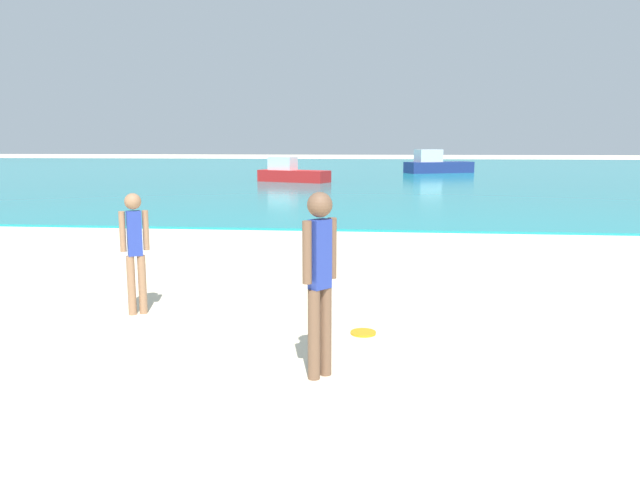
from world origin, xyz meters
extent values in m
cube|color=teal|center=(0.00, 43.15, 0.03)|extent=(160.00, 60.00, 0.06)
cylinder|color=brown|center=(0.30, 4.36, 0.41)|extent=(0.11, 0.11, 0.81)
cylinder|color=brown|center=(0.21, 4.25, 0.41)|extent=(0.11, 0.11, 0.81)
cube|color=#233899|center=(0.25, 4.31, 1.12)|extent=(0.21, 0.22, 0.61)
sphere|color=brown|center=(0.25, 4.31, 1.55)|extent=(0.22, 0.22, 0.22)
cylinder|color=brown|center=(0.35, 4.42, 1.15)|extent=(0.08, 0.08, 0.54)
cylinder|color=brown|center=(0.15, 4.19, 1.15)|extent=(0.08, 0.08, 0.54)
cylinder|color=orange|center=(0.60, 5.56, 0.01)|extent=(0.28, 0.28, 0.03)
cylinder|color=#936B4C|center=(-2.22, 6.03, 0.36)|extent=(0.10, 0.10, 0.73)
cylinder|color=#936B4C|center=(-2.11, 6.10, 0.36)|extent=(0.10, 0.10, 0.73)
cube|color=#233899|center=(-2.16, 6.06, 1.00)|extent=(0.20, 0.17, 0.54)
sphere|color=#936B4C|center=(-2.16, 6.06, 1.38)|extent=(0.20, 0.20, 0.20)
cylinder|color=#936B4C|center=(-2.28, 6.00, 1.03)|extent=(0.07, 0.07, 0.48)
cylinder|color=#936B4C|center=(-2.05, 6.13, 1.03)|extent=(0.07, 0.07, 0.48)
cube|color=red|center=(-3.70, 29.91, 0.36)|extent=(3.89, 2.51, 0.59)
cube|color=silver|center=(-4.32, 30.17, 0.99)|extent=(1.55, 1.28, 0.67)
cube|color=navy|center=(4.58, 39.97, 0.42)|extent=(4.72, 3.25, 0.73)
cube|color=silver|center=(3.84, 39.63, 1.19)|extent=(1.91, 1.62, 0.82)
camera|label=1|loc=(0.77, -0.79, 2.08)|focal=33.75mm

